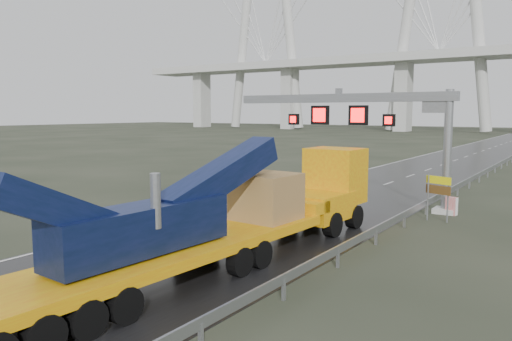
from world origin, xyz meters
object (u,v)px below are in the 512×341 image
Objects in this scene: heavy_haul_truck at (247,211)px; striped_barrier at (452,206)px; sign_gantry at (369,117)px; exit_sign_pair at (438,189)px.

heavy_haul_truck is 20.07× the size of striped_barrier.
heavy_haul_truck is at bearing -98.16° from striped_barrier.
sign_gantry is 14.17m from heavy_haul_truck.
sign_gantry is at bearing 94.25° from heavy_haul_truck.
heavy_haul_truck reaches higher than striped_barrier.
sign_gantry is at bearing -171.01° from striped_barrier.
exit_sign_pair is at bearing -26.74° from sign_gantry.
exit_sign_pair is at bearing -83.86° from striped_barrier.
heavy_haul_truck reaches higher than exit_sign_pair.
striped_barrier is at bearing 102.79° from exit_sign_pair.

